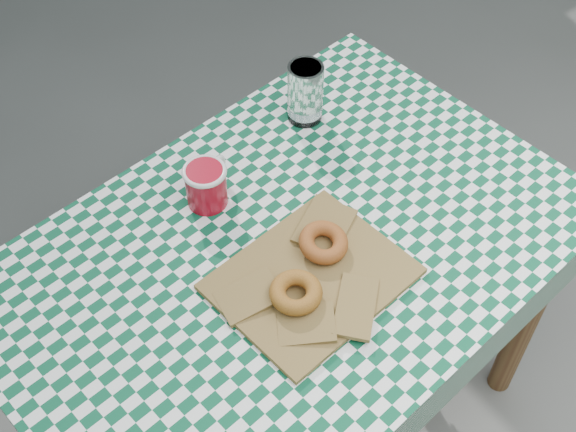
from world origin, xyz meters
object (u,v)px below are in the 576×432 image
at_px(coffee_mug, 206,186).
at_px(paper_bag, 312,278).
at_px(table, 289,349).
at_px(drinking_glass, 305,93).

bearing_deg(coffee_mug, paper_bag, -110.51).
xyz_separation_m(table, coffee_mug, (-0.06, 0.19, 0.43)).
height_order(coffee_mug, drinking_glass, drinking_glass).
bearing_deg(drinking_glass, table, -131.95).
bearing_deg(table, coffee_mug, 100.51).
height_order(table, drinking_glass, drinking_glass).
relative_size(table, paper_bag, 3.31).
distance_m(paper_bag, drinking_glass, 0.45).
xyz_separation_m(coffee_mug, drinking_glass, (0.31, 0.08, 0.02)).
bearing_deg(coffee_mug, drinking_glass, -15.68).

